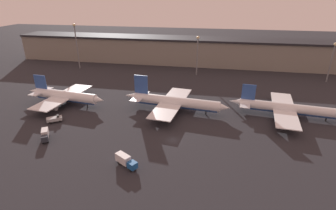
# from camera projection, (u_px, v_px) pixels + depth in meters

# --- Properties ---
(ground) EXTENTS (600.00, 600.00, 0.00)m
(ground) POSITION_uv_depth(u_px,v_px,m) (173.00, 140.00, 89.24)
(ground) COLOR #26262B
(terminal_building) EXTENTS (257.42, 20.88, 17.86)m
(terminal_building) POSITION_uv_depth(u_px,v_px,m) (199.00, 51.00, 179.32)
(terminal_building) COLOR gray
(terminal_building) RESTS_ON ground
(airplane_0) EXTENTS (38.87, 32.96, 12.46)m
(airplane_0) POSITION_uv_depth(u_px,v_px,m) (65.00, 96.00, 116.27)
(airplane_0) COLOR white
(airplane_0) RESTS_ON ground
(airplane_1) EXTENTS (45.62, 35.91, 14.19)m
(airplane_1) POSITION_uv_depth(u_px,v_px,m) (175.00, 102.00, 110.00)
(airplane_1) COLOR white
(airplane_1) RESTS_ON ground
(airplane_2) EXTENTS (46.77, 37.03, 12.03)m
(airplane_2) POSITION_uv_depth(u_px,v_px,m) (288.00, 109.00, 104.88)
(airplane_2) COLOR white
(airplane_2) RESTS_ON ground
(service_vehicle_0) EXTENTS (7.67, 5.86, 3.26)m
(service_vehicle_0) POSITION_uv_depth(u_px,v_px,m) (126.00, 160.00, 75.40)
(service_vehicle_0) COLOR #195199
(service_vehicle_0) RESTS_ON ground
(service_vehicle_1) EXTENTS (5.03, 6.51, 3.35)m
(service_vehicle_1) POSITION_uv_depth(u_px,v_px,m) (45.00, 135.00, 88.93)
(service_vehicle_1) COLOR #282D38
(service_vehicle_1) RESTS_ON ground
(service_vehicle_2) EXTENTS (6.07, 5.28, 2.78)m
(service_vehicle_2) POSITION_uv_depth(u_px,v_px,m) (55.00, 119.00, 101.15)
(service_vehicle_2) COLOR #9EA3A8
(service_vehicle_2) RESTS_ON ground
(lamp_post_0) EXTENTS (1.80, 1.80, 28.56)m
(lamp_post_0) POSITION_uv_depth(u_px,v_px,m) (76.00, 41.00, 165.77)
(lamp_post_0) COLOR slate
(lamp_post_0) RESTS_ON ground
(lamp_post_1) EXTENTS (1.80, 1.80, 23.15)m
(lamp_post_1) POSITION_uv_depth(u_px,v_px,m) (197.00, 50.00, 153.68)
(lamp_post_1) COLOR slate
(lamp_post_1) RESTS_ON ground
(lamp_post_2) EXTENTS (1.80, 1.80, 21.85)m
(lamp_post_2) POSITION_uv_depth(u_px,v_px,m) (332.00, 57.00, 141.38)
(lamp_post_2) COLOR slate
(lamp_post_2) RESTS_ON ground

